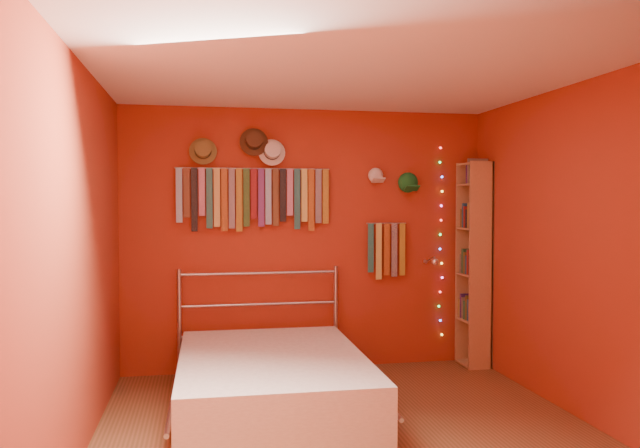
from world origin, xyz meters
TOP-DOWN VIEW (x-y plane):
  - ground at (0.00, 0.00)m, footprint 3.50×3.50m
  - back_wall at (0.00, 1.75)m, footprint 3.50×0.02m
  - right_wall at (1.75, 0.00)m, footprint 0.02×3.50m
  - left_wall at (-1.75, 0.00)m, footprint 0.02×3.50m
  - ceiling at (0.00, 0.00)m, footprint 3.50×3.50m
  - tie_rack at (-0.52, 1.68)m, footprint 1.45×0.03m
  - small_tie_rack at (0.78, 1.69)m, footprint 0.40×0.03m
  - fedora_olive at (-0.99, 1.66)m, footprint 0.25×0.14m
  - fedora_brown at (-0.52, 1.66)m, footprint 0.27×0.14m
  - fedora_white at (-0.35, 1.66)m, footprint 0.25×0.14m
  - cap_white at (0.67, 1.70)m, footprint 0.16×0.21m
  - cap_green at (1.00, 1.70)m, footprint 0.19×0.24m
  - fairy_lights at (1.35, 1.71)m, footprint 0.06×0.02m
  - reading_lamp at (1.19, 1.51)m, footprint 0.07×0.31m
  - bookshelf at (1.66, 1.53)m, footprint 0.25×0.34m
  - bed at (-0.48, 0.61)m, footprint 1.52×2.07m

SIDE VIEW (x-z plane):
  - ground at x=0.00m, z-range 0.00..0.00m
  - bed at x=-0.48m, z-range -0.27..0.73m
  - bookshelf at x=1.66m, z-range 0.02..2.02m
  - reading_lamp at x=1.19m, z-range 0.99..1.08m
  - small_tie_rack at x=0.78m, z-range 0.88..1.44m
  - fairy_lights at x=1.35m, z-range 0.27..2.16m
  - back_wall at x=0.00m, z-range 0.00..2.50m
  - right_wall at x=1.75m, z-range 0.00..2.50m
  - left_wall at x=-1.75m, z-range 0.00..2.50m
  - tie_rack at x=-0.52m, z-range 1.37..1.97m
  - cap_green at x=1.00m, z-range 1.71..1.90m
  - cap_white at x=0.67m, z-range 1.79..1.95m
  - fedora_white at x=-0.35m, z-range 1.96..2.21m
  - fedora_olive at x=-0.99m, z-range 1.96..2.21m
  - fedora_brown at x=-0.52m, z-range 2.05..2.31m
  - ceiling at x=0.00m, z-range 2.49..2.51m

